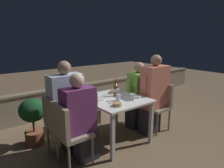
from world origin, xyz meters
TOP-DOWN VIEW (x-y plane):
  - ground_plane at (0.00, 0.00)m, footprint 16.00×16.00m
  - parapet_wall at (0.00, 1.61)m, footprint 9.00×0.18m
  - dining_table at (0.00, 0.00)m, footprint 0.88×0.97m
  - planter_hedge at (-0.21, 0.84)m, footprint 0.78×0.47m
  - chair_left_near at (-0.91, -0.18)m, footprint 0.41×0.40m
  - person_purple_stripe at (-0.72, -0.18)m, footprint 0.49×0.26m
  - chair_left_far at (-0.91, 0.19)m, footprint 0.41×0.40m
  - person_blue_shirt at (-0.72, 0.19)m, footprint 0.52×0.26m
  - chair_right_near at (0.91, -0.18)m, footprint 0.41×0.40m
  - person_coral_top at (0.72, -0.18)m, footprint 0.52×0.26m
  - chair_right_far at (0.85, 0.14)m, footprint 0.41×0.40m
  - person_green_blouse at (0.66, 0.14)m, footprint 0.47×0.26m
  - beer_bottle at (0.10, 0.10)m, footprint 0.07×0.07m
  - plate_0 at (-0.23, 0.12)m, footprint 0.20×0.20m
  - bowl_0 at (0.17, 0.27)m, footprint 0.13×0.13m
  - bowl_1 at (-0.21, -0.30)m, footprint 0.13×0.13m
  - bowl_2 at (-0.30, 0.36)m, footprint 0.15×0.15m
  - bowl_3 at (0.28, -0.21)m, footprint 0.13×0.13m
  - glass_cup_0 at (-0.04, -0.12)m, footprint 0.07×0.07m
  - glass_cup_1 at (-0.38, 0.12)m, footprint 0.06×0.06m
  - glass_cup_2 at (0.15, -0.24)m, footprint 0.08×0.08m
  - fork_0 at (-0.19, -0.10)m, footprint 0.07×0.17m
  - fork_1 at (0.01, 0.21)m, footprint 0.17×0.05m
  - potted_plant at (-1.09, 0.68)m, footprint 0.40×0.40m

SIDE VIEW (x-z plane):
  - ground_plane at x=0.00m, z-range 0.00..0.00m
  - parapet_wall at x=0.00m, z-range 0.01..0.61m
  - planter_hedge at x=-0.21m, z-range 0.04..0.63m
  - potted_plant at x=-1.09m, z-range 0.09..0.84m
  - chair_left_near at x=-0.91m, z-range 0.09..0.94m
  - chair_left_far at x=-0.91m, z-range 0.09..0.94m
  - chair_right_near at x=0.91m, z-range 0.09..0.94m
  - chair_right_far at x=0.85m, z-range 0.09..0.94m
  - person_purple_stripe at x=-0.72m, z-range 0.00..1.23m
  - person_green_blouse at x=0.66m, z-range 0.01..1.23m
  - dining_table at x=0.00m, z-range 0.27..0.98m
  - person_blue_shirt at x=-0.72m, z-range 0.00..1.35m
  - person_coral_top at x=0.72m, z-range 0.00..1.38m
  - fork_0 at x=-0.19m, z-range 0.72..0.72m
  - fork_1 at x=0.01m, z-range 0.72..0.72m
  - plate_0 at x=-0.23m, z-range 0.72..0.73m
  - bowl_2 at x=-0.30m, z-range 0.72..0.76m
  - bowl_3 at x=0.28m, z-range 0.72..0.76m
  - bowl_0 at x=0.17m, z-range 0.72..0.76m
  - bowl_1 at x=-0.21m, z-range 0.72..0.77m
  - glass_cup_2 at x=0.15m, z-range 0.72..0.81m
  - glass_cup_0 at x=-0.04m, z-range 0.72..0.82m
  - glass_cup_1 at x=-0.38m, z-range 0.72..0.82m
  - beer_bottle at x=0.10m, z-range 0.68..0.96m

